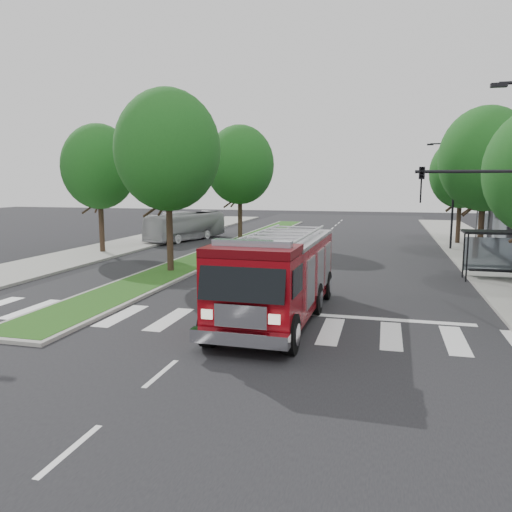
% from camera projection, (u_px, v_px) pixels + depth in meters
% --- Properties ---
extents(ground, '(140.00, 140.00, 0.00)m').
position_uv_depth(ground, '(243.00, 304.00, 21.02)').
color(ground, black).
rests_on(ground, ground).
extents(sidewalk_right, '(5.00, 80.00, 0.15)m').
position_uv_depth(sidewalk_right, '(511.00, 274.00, 27.48)').
color(sidewalk_right, gray).
rests_on(sidewalk_right, ground).
extents(sidewalk_left, '(5.00, 80.00, 0.15)m').
position_uv_depth(sidewalk_left, '(80.00, 256.00, 34.18)').
color(sidewalk_left, gray).
rests_on(sidewalk_left, ground).
extents(median, '(3.00, 50.00, 0.15)m').
position_uv_depth(median, '(233.00, 246.00, 39.73)').
color(median, gray).
rests_on(median, ground).
extents(bus_shelter, '(3.20, 1.60, 2.61)m').
position_uv_depth(bus_shelter, '(495.00, 242.00, 25.74)').
color(bus_shelter, black).
rests_on(bus_shelter, ground).
extents(tree_right_mid, '(5.60, 5.60, 9.72)m').
position_uv_depth(tree_right_mid, '(485.00, 159.00, 30.62)').
color(tree_right_mid, black).
rests_on(tree_right_mid, ground).
extents(tree_right_far, '(5.00, 5.00, 8.73)m').
position_uv_depth(tree_right_far, '(461.00, 173.00, 40.29)').
color(tree_right_far, black).
rests_on(tree_right_far, ground).
extents(tree_median_near, '(5.80, 5.80, 10.16)m').
position_uv_depth(tree_median_near, '(168.00, 150.00, 27.26)').
color(tree_median_near, black).
rests_on(tree_median_near, ground).
extents(tree_median_far, '(5.60, 5.60, 9.72)m').
position_uv_depth(tree_median_far, '(240.00, 165.00, 40.71)').
color(tree_median_far, black).
rests_on(tree_median_far, ground).
extents(tree_left_mid, '(5.20, 5.20, 9.16)m').
position_uv_depth(tree_left_mid, '(99.00, 167.00, 35.08)').
color(tree_left_mid, black).
rests_on(tree_left_mid, ground).
extents(streetlight_right_far, '(2.11, 0.20, 8.00)m').
position_uv_depth(streetlight_right_far, '(451.00, 191.00, 36.94)').
color(streetlight_right_far, black).
rests_on(streetlight_right_far, ground).
extents(fire_engine, '(3.17, 9.72, 3.35)m').
position_uv_depth(fire_engine, '(278.00, 277.00, 18.55)').
color(fire_engine, '#4F0409').
rests_on(fire_engine, ground).
extents(city_bus, '(4.50, 9.29, 2.52)m').
position_uv_depth(city_bus, '(186.00, 226.00, 43.94)').
color(city_bus, '#B0B0B5').
rests_on(city_bus, ground).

